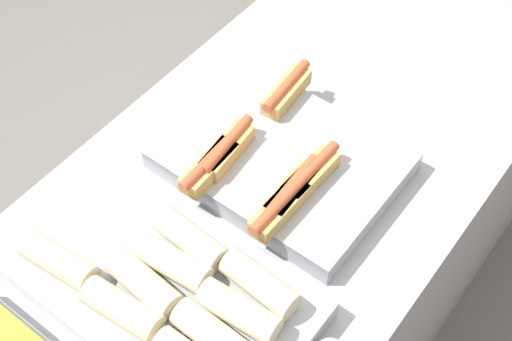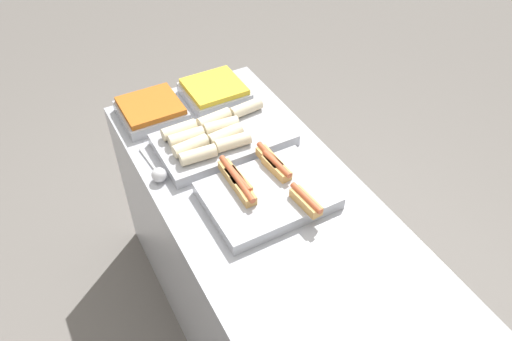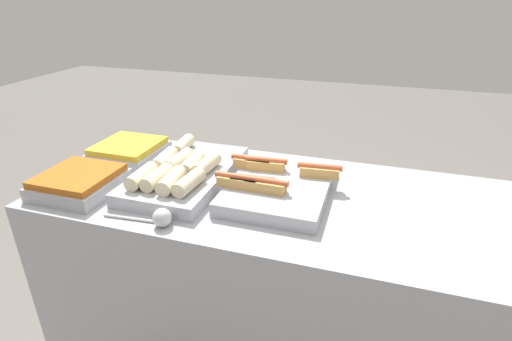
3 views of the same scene
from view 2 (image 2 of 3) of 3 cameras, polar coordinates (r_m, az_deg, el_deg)
name	(u,v)px [view 2 (image 2 of 3)]	position (r m, az deg, el deg)	size (l,w,h in m)	color
ground_plane	(269,331)	(2.56, 1.49, -17.91)	(12.00, 12.00, 0.00)	slate
counter	(271,279)	(2.18, 1.71, -12.25)	(1.81, 0.74, 0.89)	#A8AAB2
tray_hotdogs	(266,192)	(1.84, 1.16, -2.50)	(0.42, 0.45, 0.10)	#A8AAB2
tray_wraps	(220,138)	(2.07, -4.13, 3.76)	(0.31, 0.55, 0.10)	#A8AAB2
tray_side_front	(151,110)	(2.27, -11.88, 6.75)	(0.26, 0.27, 0.07)	#A8AAB2
tray_side_back	(214,91)	(2.35, -4.78, 9.01)	(0.26, 0.27, 0.07)	#A8AAB2
serving_spoon_near	(158,174)	(1.95, -11.11, -0.38)	(0.24, 0.06, 0.06)	silver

